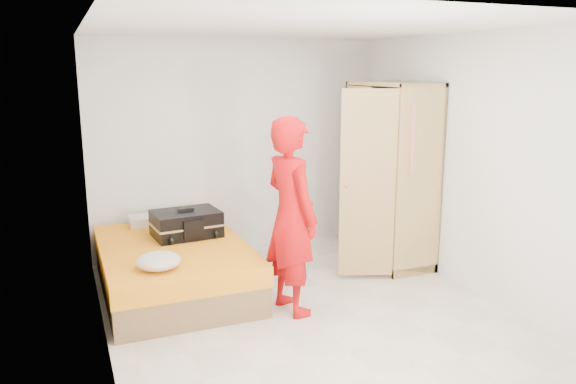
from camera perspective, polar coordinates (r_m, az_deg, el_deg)
name	(u,v)px	position (r m, az deg, el deg)	size (l,w,h in m)	color
room	(304,175)	(5.11, 1.60, 1.74)	(4.00, 4.02, 2.60)	beige
bed	(174,267)	(5.93, -11.49, -7.51)	(1.42, 2.02, 0.50)	brown
wardrobe	(388,179)	(6.60, 10.12, 1.32)	(1.14, 1.20, 2.10)	tan
person	(291,216)	(5.16, 0.32, -2.47)	(0.67, 0.44, 1.84)	red
suitcase	(186,224)	(6.07, -10.29, -3.18)	(0.74, 0.58, 0.30)	black
round_cushion	(159,261)	(5.15, -13.01, -6.84)	(0.39, 0.39, 0.15)	beige
pillow	(155,219)	(6.63, -13.33, -2.71)	(0.58, 0.30, 0.11)	beige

